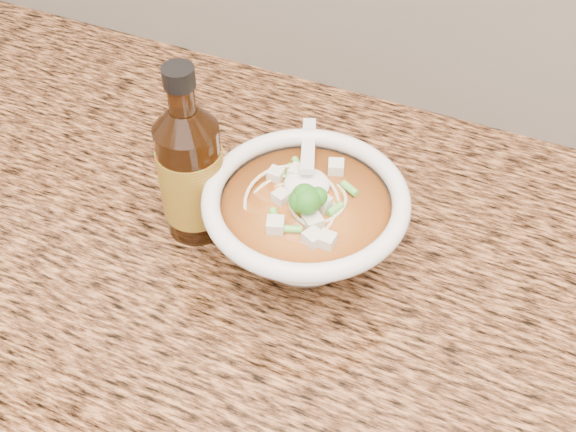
% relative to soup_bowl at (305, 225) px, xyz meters
% --- Properties ---
extents(counter_slab, '(4.00, 0.68, 0.04)m').
position_rel_soup_bowl_xyz_m(counter_slab, '(0.20, -0.00, -0.07)').
color(counter_slab, '#AA6C3E').
rests_on(counter_slab, cabinet).
extents(soup_bowl, '(0.21, 0.24, 0.12)m').
position_rel_soup_bowl_xyz_m(soup_bowl, '(0.00, 0.00, 0.00)').
color(soup_bowl, white).
rests_on(soup_bowl, counter_slab).
extents(hot_sauce_bottle, '(0.07, 0.07, 0.22)m').
position_rel_soup_bowl_xyz_m(hot_sauce_bottle, '(-0.13, -0.01, 0.03)').
color(hot_sauce_bottle, '#351807').
rests_on(hot_sauce_bottle, counter_slab).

